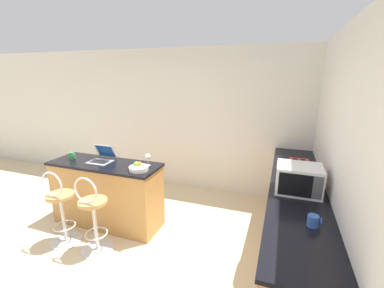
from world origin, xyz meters
TOP-DOWN VIEW (x-y plane):
  - ground_plane at (0.00, 0.00)m, footprint 20.00×20.00m
  - wall_back at (0.00, 2.59)m, footprint 12.00×0.06m
  - wall_right at (2.38, 0.00)m, footprint 0.06×12.00m
  - breakfast_bar at (-0.45, 0.94)m, footprint 1.60×0.56m
  - counter_right at (2.07, 1.03)m, footprint 0.59×3.09m
  - bar_stool_near at (-0.71, 0.35)m, footprint 0.40×0.40m
  - bar_stool_far at (-0.20, 0.35)m, footprint 0.40×0.40m
  - laptop at (-0.53, 1.01)m, footprint 0.31×0.32m
  - microwave at (2.06, 0.87)m, footprint 0.45×0.38m
  - toaster at (2.08, 1.35)m, footprint 0.24×0.29m
  - fruit_bowl at (0.15, 0.85)m, footprint 0.25×0.25m
  - mug_blue at (2.15, 0.22)m, footprint 0.11×0.09m
  - wine_glass_tall at (0.17, 1.05)m, footprint 0.08×0.08m
  - mug_green at (-1.00, 0.92)m, footprint 0.09×0.07m

SIDE VIEW (x-z plane):
  - ground_plane at x=0.00m, z-range 0.00..0.00m
  - counter_right at x=2.07m, z-range 0.00..0.94m
  - breakfast_bar at x=-0.45m, z-range 0.00..0.94m
  - bar_stool_near at x=-0.71m, z-range -0.03..0.98m
  - bar_stool_far at x=-0.20m, z-range -0.03..0.98m
  - fruit_bowl at x=0.15m, z-range 0.92..1.03m
  - mug_blue at x=2.15m, z-range 0.94..1.03m
  - mug_green at x=-1.00m, z-range 0.94..1.04m
  - laptop at x=-0.53m, z-range 0.88..1.10m
  - toaster at x=2.08m, z-range 0.93..1.12m
  - wine_glass_tall at x=0.17m, z-range 0.97..1.14m
  - microwave at x=2.06m, z-range 0.93..1.22m
  - wall_back at x=0.00m, z-range 0.00..2.60m
  - wall_right at x=2.38m, z-range 0.00..2.60m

